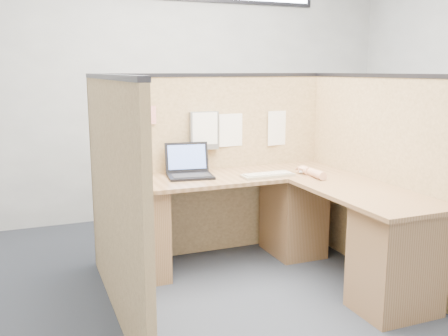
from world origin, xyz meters
name	(u,v)px	position (x,y,z in m)	size (l,w,h in m)	color
floor	(265,295)	(0.00, 0.00, 0.00)	(5.00, 5.00, 0.00)	#21252E
wall_back	(172,85)	(0.00, 2.25, 1.40)	(5.00, 5.00, 0.00)	#9B9DA0
cubicle_partitions	(241,177)	(0.00, 0.43, 0.77)	(2.06, 1.83, 1.53)	olive
l_desk	(271,227)	(0.18, 0.29, 0.39)	(1.95, 1.75, 0.73)	brown
laptop	(188,168)	(-0.31, 0.78, 0.79)	(0.38, 0.38, 0.25)	black
keyboard	(268,175)	(0.26, 0.51, 0.74)	(0.43, 0.15, 0.03)	gray
mouse	(303,171)	(0.58, 0.51, 0.75)	(0.10, 0.06, 0.04)	silver
hand_forearm	(312,172)	(0.59, 0.39, 0.76)	(0.10, 0.34, 0.07)	tan
blue_poster	(124,103)	(-0.76, 0.97, 1.30)	(0.19, 0.00, 0.25)	navy
american_flag	(139,117)	(-0.65, 0.96, 1.19)	(0.22, 0.01, 0.38)	olive
file_holder	(204,130)	(-0.11, 0.94, 1.07)	(0.24, 0.05, 0.31)	slate
paper_left	(231,130)	(0.14, 0.97, 1.05)	(0.22, 0.00, 0.28)	white
paper_right	(279,128)	(0.61, 0.97, 1.05)	(0.24, 0.00, 0.30)	white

